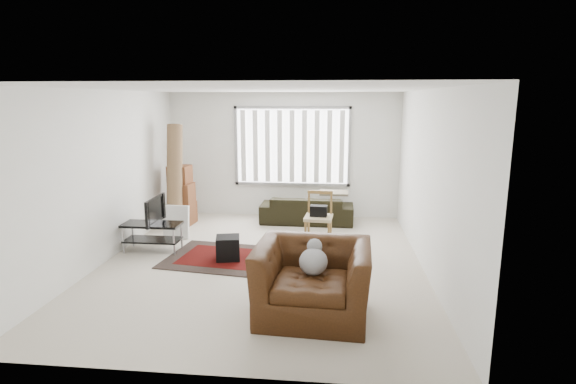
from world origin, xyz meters
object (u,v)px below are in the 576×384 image
object	(u,v)px
armchair	(313,275)
side_chair	(319,215)
sofa	(307,205)
tv_stand	(152,231)
moving_boxes	(181,197)

from	to	relation	value
armchair	side_chair	bearing A→B (deg)	93.93
sofa	side_chair	xyz separation A→B (m)	(0.29, -1.27, 0.13)
tv_stand	moving_boxes	xyz separation A→B (m)	(-0.07, 1.73, 0.22)
tv_stand	sofa	bearing A→B (deg)	39.58
moving_boxes	sofa	size ratio (longest dim) A/B	0.63
tv_stand	moving_boxes	distance (m)	1.75
moving_boxes	side_chair	bearing A→B (deg)	-17.91
sofa	tv_stand	bearing A→B (deg)	40.12
tv_stand	sofa	size ratio (longest dim) A/B	0.51
moving_boxes	armchair	distance (m)	4.76
moving_boxes	side_chair	distance (m)	3.02
armchair	moving_boxes	bearing A→B (deg)	130.90
sofa	armchair	world-z (taller)	armchair
tv_stand	armchair	xyz separation A→B (m)	(2.83, -2.04, 0.15)
moving_boxes	armchair	world-z (taller)	moving_boxes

